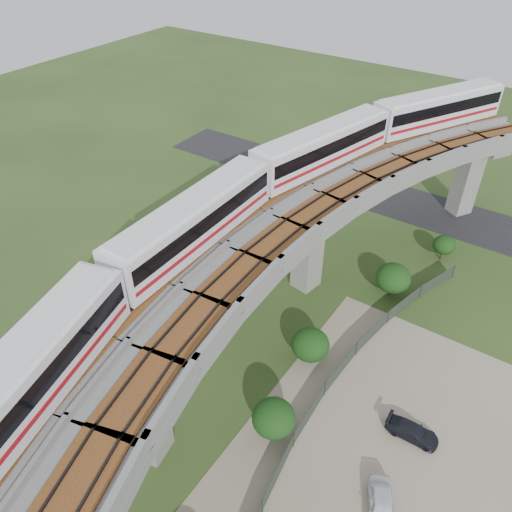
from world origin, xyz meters
name	(u,v)px	position (x,y,z in m)	size (l,w,h in m)	color
ground	(233,348)	(0.00, 0.00, 0.00)	(160.00, 160.00, 0.00)	#304A1D
dirt_lot	(383,454)	(14.00, -2.00, 0.02)	(18.00, 26.00, 0.04)	gray
asphalt_road	(378,195)	(0.00, 30.00, 0.01)	(60.00, 8.00, 0.03)	#232326
viaduct	(275,281)	(3.84, 0.00, 9.05)	(19.58, 73.98, 11.40)	#99968E
metro_train	(281,191)	(0.62, 5.74, 12.31)	(13.38, 61.03, 3.64)	white
fence	(340,397)	(9.75, 0.00, 0.75)	(3.87, 38.73, 1.50)	#2D382D
tree_0	(444,245)	(10.36, 21.59, 1.76)	(2.24, 2.24, 2.72)	#382314
tree_1	(393,278)	(8.17, 13.59, 1.95)	(3.18, 3.18, 3.30)	#382314
tree_2	(310,345)	(5.89, 2.27, 1.93)	(2.99, 2.99, 3.21)	#382314
tree_3	(274,418)	(7.15, -5.06, 2.14)	(2.97, 2.97, 3.41)	#382314
car_white	(382,507)	(15.42, -5.77, 0.71)	(1.59, 3.95, 1.35)	white
car_dark	(412,431)	(15.10, 0.37, 0.57)	(1.48, 3.65, 1.06)	black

